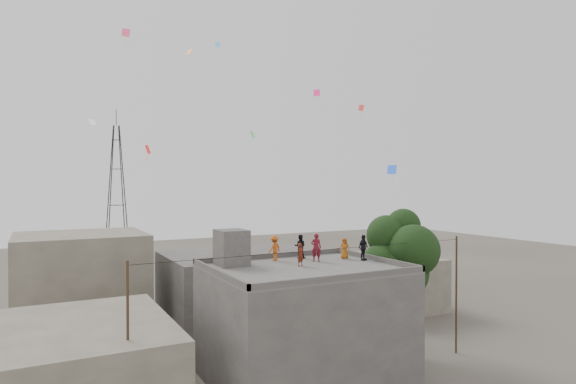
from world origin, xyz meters
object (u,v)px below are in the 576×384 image
Objects in this scene: transmission_tower at (117,197)px; person_dark_adult at (363,248)px; tree at (401,257)px; stair_head_box at (231,247)px; person_red_adult at (316,247)px.

person_dark_adult is at bearing -77.98° from transmission_tower.
tree is 41.12m from transmission_tower.
tree reaches higher than stair_head_box.
person_red_adult is at bearing -12.19° from stair_head_box.
tree is at bearing -19.12° from person_dark_adult.
person_red_adult is at bearing -81.54° from transmission_tower.
transmission_tower is 40.41m from person_dark_adult.
person_red_adult is at bearing 139.19° from person_dark_adult.
transmission_tower is 12.97× the size of person_dark_adult.
transmission_tower is at bearing -48.12° from person_red_adult.
transmission_tower is 38.94m from person_red_adult.
stair_head_box is at bearing 21.23° from person_red_adult.
stair_head_box is 0.22× the size of tree.
stair_head_box is at bearing 144.49° from person_dark_adult.
transmission_tower is at bearing 106.09° from tree.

